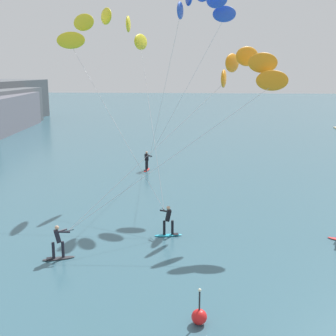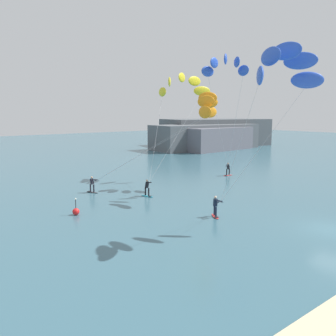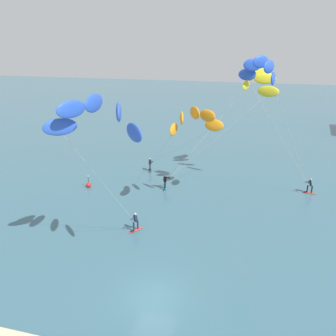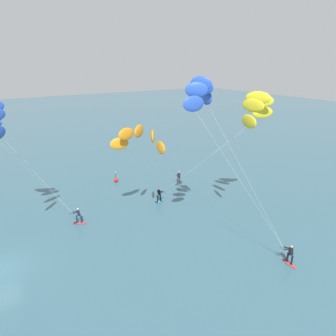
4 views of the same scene
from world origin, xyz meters
The scene contains 7 objects.
ground_plane centered at (0.00, 0.00, 0.00)m, with size 240.00×240.00×0.00m, color #386070.
kitesurfer_nearshore centered at (-4.05, 1.86, 10.71)m, with size 6.72×7.67×12.44m.
kitesurfer_mid_water centered at (-0.21, 12.74, 8.44)m, with size 10.01×12.11×9.99m.
kitesurfer_far_out centered at (4.68, 21.21, 10.98)m, with size 11.32×8.79×12.72m.
kitesurfer_downwind centered at (5.50, 15.07, 12.44)m, with size 8.84×7.18×14.16m.
marker_buoy centered at (-12.06, 14.99, 0.30)m, with size 0.56×0.56×1.38m.
distant_headland centered at (39.47, 49.00, 2.66)m, with size 34.54×21.20×6.43m.
Camera 2 is at (-24.80, -11.79, 8.19)m, focal length 39.58 mm.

